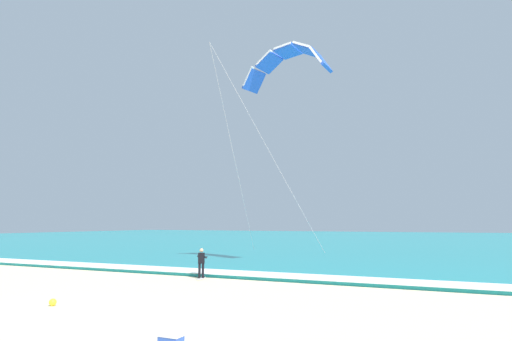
% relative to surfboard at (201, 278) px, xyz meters
% --- Properties ---
extents(ground_plane, '(200.00, 200.00, 0.00)m').
position_rel_surfboard_xyz_m(ground_plane, '(1.17, -10.80, -0.03)').
color(ground_plane, beige).
extents(sea, '(200.00, 120.00, 0.20)m').
position_rel_surfboard_xyz_m(sea, '(1.17, 60.61, 0.07)').
color(sea, teal).
rests_on(sea, ground).
extents(surf_foam, '(200.00, 2.27, 0.04)m').
position_rel_surfboard_xyz_m(surf_foam, '(1.17, 1.61, 0.19)').
color(surf_foam, white).
rests_on(surf_foam, sea).
extents(surfboard, '(0.86, 1.47, 0.09)m').
position_rel_surfboard_xyz_m(surfboard, '(0.00, 0.00, 0.00)').
color(surfboard, white).
rests_on(surfboard, ground).
extents(kitesurfer, '(0.63, 0.62, 1.69)m').
position_rel_surfboard_xyz_m(kitesurfer, '(-0.01, 0.02, 0.91)').
color(kitesurfer, black).
rests_on(kitesurfer, ground).
extents(kite_primary, '(7.52, 8.65, 14.77)m').
position_rel_surfboard_xyz_m(kite_primary, '(2.50, 7.24, 14.81)').
color(kite_primary, blue).
extents(beach_ball, '(0.28, 0.28, 0.28)m').
position_rel_surfboard_xyz_m(beach_ball, '(-0.83, -9.28, 0.11)').
color(beach_ball, yellow).
rests_on(beach_ball, ground).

